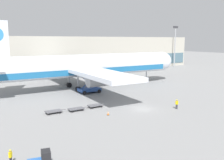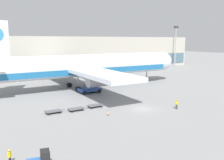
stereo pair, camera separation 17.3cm
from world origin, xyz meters
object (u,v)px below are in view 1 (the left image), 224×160
Objects in this scene: light_mast at (175,43)px; ground_crew_far at (10,156)px; scissor_lift_loader at (89,85)px; baggage_dolly_third at (95,105)px; baggage_dolly_second at (76,109)px; traffic_cone_near at (108,113)px; airplane_main at (85,66)px; ground_crew_near at (177,103)px; baggage_dolly_lead at (54,111)px.

light_mast is 104.77m from ground_crew_far.
scissor_lift_loader is 13.67m from baggage_dolly_third.
baggage_dolly_third is (4.08, 0.08, 0.00)m from baggage_dolly_second.
scissor_lift_loader is (-63.68, -29.54, -9.50)m from light_mast.
traffic_cone_near is (3.37, -5.46, -0.06)m from baggage_dolly_second.
airplane_main is at bearing 70.41° from traffic_cone_near.
airplane_main is at bearing 169.76° from ground_crew_near.
ground_crew_far is (-24.26, -26.47, -0.89)m from scissor_lift_loader.
baggage_dolly_lead is (-15.79, -17.42, -5.45)m from airplane_main.
baggage_dolly_third is at bearing -110.43° from scissor_lift_loader.
baggage_dolly_second is (-73.43, -41.97, -10.96)m from light_mast.
traffic_cone_near is at bearing -105.33° from airplane_main.
light_mast reaches higher than scissor_lift_loader.
scissor_lift_loader is at bearing 70.35° from traffic_cone_near.
ground_crew_far reaches higher than traffic_cone_near.
ground_crew_far is at bearing -147.50° from light_mast.
airplane_main reaches higher than baggage_dolly_second.
baggage_dolly_second and baggage_dolly_third have the same top height.
traffic_cone_near is (-8.43, -23.68, -5.51)m from airplane_main.
traffic_cone_near is (-6.39, -17.89, -1.52)m from scissor_lift_loader.
traffic_cone_near reaches higher than baggage_dolly_lead.
airplane_main is 15.56× the size of baggage_dolly_second.
traffic_cone_near is (-0.71, -5.55, -0.06)m from baggage_dolly_third.
baggage_dolly_third is at bearing -108.79° from airplane_main.
scissor_lift_loader is 3.27× the size of ground_crew_far.
baggage_dolly_lead is at bearing -152.00° from light_mast.
airplane_main is 22.38m from baggage_dolly_second.
scissor_lift_loader reaches higher than baggage_dolly_third.
light_mast is 5.14× the size of baggage_dolly_lead.
airplane_main is at bearing 50.43° from baggage_dolly_lead.
ground_crew_near reaches higher than baggage_dolly_second.
airplane_main is 7.32m from scissor_lift_loader.
traffic_cone_near is at bearing -145.90° from light_mast.
ground_crew_near is (11.96, -9.64, 0.71)m from baggage_dolly_third.
ground_crew_near is at bearing -24.73° from baggage_dolly_lead.
baggage_dolly_third is at bearing 169.99° from ground_crew_far.
light_mast is 28.54× the size of traffic_cone_near.
ground_crew_near reaches higher than baggage_dolly_lead.
baggage_dolly_second is 2.25× the size of ground_crew_far.
scissor_lift_loader reaches higher than baggage_dolly_second.
scissor_lift_loader is 8.05× the size of traffic_cone_near.
baggage_dolly_lead and baggage_dolly_second have the same top height.
scissor_lift_loader reaches higher than ground_crew_far.
ground_crew_far reaches higher than baggage_dolly_third.
ground_crew_near reaches higher than traffic_cone_near.
baggage_dolly_lead is 8.10m from baggage_dolly_third.
light_mast is 70.84m from scissor_lift_loader.
ground_crew_far is (-87.94, -56.01, -10.39)m from light_mast.
baggage_dolly_lead and baggage_dolly_third have the same top height.
airplane_main is 24.13m from baggage_dolly_lead.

